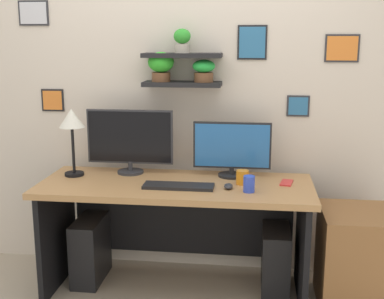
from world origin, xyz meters
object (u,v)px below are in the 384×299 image
at_px(monitor_right, 232,149).
at_px(computer_mouse, 228,186).
at_px(cell_phone, 286,183).
at_px(monitor_left, 130,140).
at_px(desk, 177,211).
at_px(drawer_cabinet, 355,259).
at_px(computer_tower_right, 275,259).
at_px(keyboard, 179,186).
at_px(coffee_mug, 242,177).
at_px(computer_tower_left, 91,249).
at_px(desk_lamp, 72,124).
at_px(pen_cup, 249,184).

xyz_separation_m(monitor_right, computer_mouse, (-0.00, -0.30, -0.17)).
relative_size(computer_mouse, cell_phone, 0.64).
distance_m(monitor_left, monitor_right, 0.70).
relative_size(desk, monitor_right, 3.38).
bearing_deg(monitor_left, drawer_cabinet, -9.74).
bearing_deg(monitor_left, computer_tower_right, -6.18).
bearing_deg(keyboard, desk, 102.29).
height_order(drawer_cabinet, computer_tower_right, drawer_cabinet).
bearing_deg(keyboard, monitor_left, 140.51).
distance_m(monitor_left, coffee_mug, 0.82).
xyz_separation_m(monitor_right, computer_tower_left, (-0.97, -0.13, -0.72)).
relative_size(monitor_right, coffee_mug, 5.77).
distance_m(keyboard, computer_tower_left, 0.86).
distance_m(computer_mouse, desk_lamp, 1.12).
bearing_deg(keyboard, monitor_right, 44.98).
relative_size(desk_lamp, drawer_cabinet, 0.74).
relative_size(monitor_left, desk_lamp, 1.30).
bearing_deg(computer_mouse, monitor_right, 89.04).
bearing_deg(pen_cup, monitor_right, 109.29).
relative_size(coffee_mug, drawer_cabinet, 0.15).
height_order(computer_mouse, cell_phone, computer_mouse).
bearing_deg(desk_lamp, drawer_cabinet, -4.30).
height_order(drawer_cabinet, computer_tower_left, drawer_cabinet).
bearing_deg(drawer_cabinet, computer_tower_right, 163.15).
bearing_deg(desk, cell_phone, 1.97).
bearing_deg(computer_tower_left, computer_tower_right, 0.95).
relative_size(computer_mouse, computer_tower_right, 0.21).
xyz_separation_m(drawer_cabinet, computer_tower_right, (-0.49, 0.15, -0.10)).
relative_size(keyboard, computer_mouse, 4.89).
relative_size(desk, drawer_cabinet, 2.84).
bearing_deg(monitor_left, computer_tower_left, -154.26).
distance_m(desk, pen_cup, 0.57).
xyz_separation_m(pen_cup, computer_tower_left, (-1.09, 0.22, -0.58)).
relative_size(monitor_right, computer_tower_right, 1.21).
distance_m(drawer_cabinet, computer_tower_left, 1.77).
height_order(cell_phone, computer_tower_right, cell_phone).
bearing_deg(computer_tower_left, drawer_cabinet, -4.10).
height_order(monitor_right, computer_mouse, monitor_right).
bearing_deg(desk_lamp, coffee_mug, -3.45).
relative_size(cell_phone, computer_tower_right, 0.33).
height_order(monitor_right, keyboard, monitor_right).
relative_size(monitor_left, pen_cup, 5.93).
height_order(cell_phone, coffee_mug, coffee_mug).
relative_size(computer_mouse, pen_cup, 0.90).
distance_m(computer_mouse, computer_tower_right, 0.66).
height_order(coffee_mug, drawer_cabinet, coffee_mug).
relative_size(monitor_left, computer_tower_right, 1.38).
xyz_separation_m(monitor_right, pen_cup, (0.12, -0.35, -0.14)).
bearing_deg(cell_phone, monitor_right, 170.02).
distance_m(desk, computer_mouse, 0.43).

